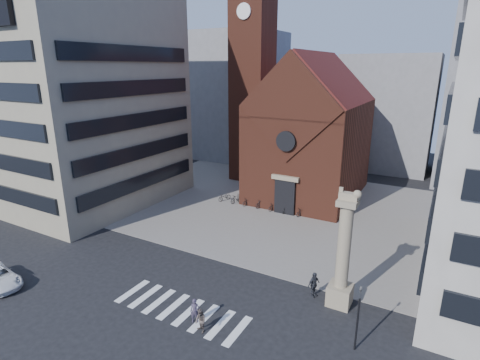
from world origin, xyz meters
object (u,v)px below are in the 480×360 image
object	(u,v)px
pedestrian_2	(314,285)
lion_column	(343,261)
traffic_light	(358,317)
scooter_0	(225,197)
pedestrian_0	(195,311)
pedestrian_1	(201,321)

from	to	relation	value
pedestrian_2	lion_column	bearing A→B (deg)	-65.99
traffic_light	pedestrian_2	world-z (taller)	traffic_light
pedestrian_2	scooter_0	distance (m)	21.64
traffic_light	pedestrian_0	distance (m)	10.25
pedestrian_1	pedestrian_2	xyz separation A→B (m)	(4.99, 7.22, 0.15)
pedestrian_0	pedestrian_2	distance (m)	8.83
lion_column	pedestrian_1	world-z (taller)	lion_column
pedestrian_1	scooter_0	world-z (taller)	pedestrian_1
traffic_light	scooter_0	bearing A→B (deg)	137.95
scooter_0	lion_column	bearing A→B (deg)	-16.16
lion_column	scooter_0	xyz separation A→B (m)	(-18.22, 14.23, -2.92)
lion_column	traffic_light	size ratio (longest dim) A/B	2.02
traffic_light	scooter_0	distance (m)	27.28
lion_column	pedestrian_2	world-z (taller)	lion_column
lion_column	pedestrian_1	bearing A→B (deg)	-133.77
traffic_light	pedestrian_1	world-z (taller)	traffic_light
lion_column	pedestrian_0	xyz separation A→B (m)	(-7.82, -6.57, -2.62)
lion_column	pedestrian_1	size ratio (longest dim) A/B	5.30
pedestrian_1	scooter_0	distance (m)	24.25
lion_column	traffic_light	world-z (taller)	lion_column
pedestrian_1	lion_column	bearing A→B (deg)	69.95
pedestrian_0	pedestrian_1	size ratio (longest dim) A/B	1.02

